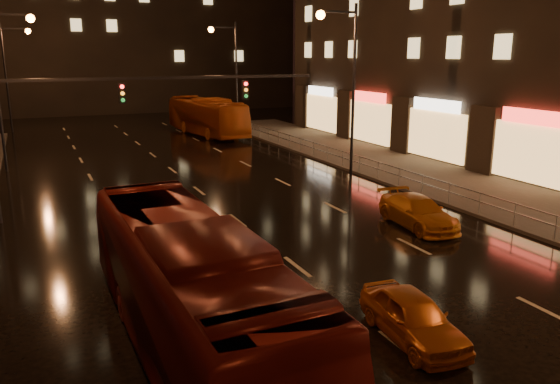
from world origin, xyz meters
name	(u,v)px	position (x,y,z in m)	size (l,w,h in m)	color
ground	(210,199)	(0.00, 20.00, 0.00)	(140.00, 140.00, 0.00)	black
sidewalk_right	(484,193)	(13.50, 15.00, 0.07)	(7.00, 70.00, 0.15)	#38332D
traffic_signal	(99,110)	(-5.06, 20.00, 4.74)	(15.31, 0.32, 6.20)	black
railing_right	(399,172)	(10.20, 18.00, 0.90)	(0.05, 56.00, 1.00)	#99999E
bus_red	(190,288)	(-4.79, 6.23, 1.64)	(2.76, 11.78, 3.28)	maroon
bus_curb	(207,116)	(6.76, 42.36, 1.69)	(2.83, 12.11, 3.37)	#AF4911
taxi_near	(413,317)	(0.50, 4.32, 0.62)	(1.47, 3.65, 1.24)	#C15912
taxi_far	(418,212)	(6.73, 11.99, 0.64)	(1.80, 4.43, 1.29)	orange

